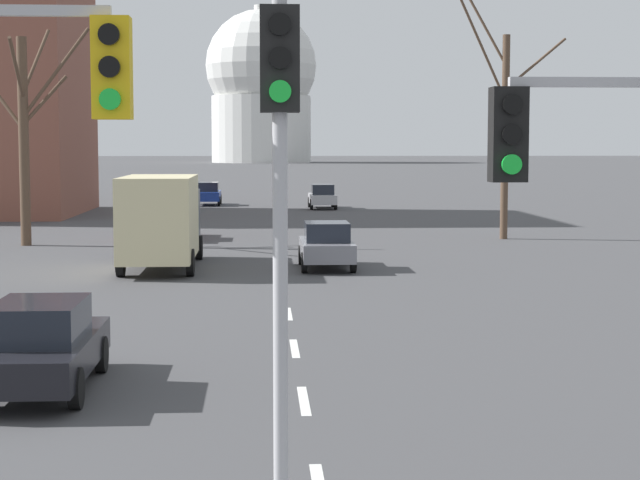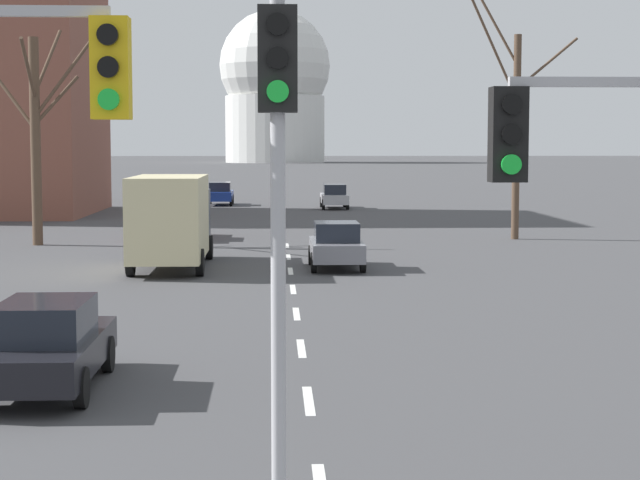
{
  "view_description": "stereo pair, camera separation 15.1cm",
  "coord_description": "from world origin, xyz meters",
  "views": [
    {
      "loc": [
        -0.72,
        -4.86,
        4.17
      ],
      "look_at": [
        -0.07,
        6.42,
        3.16
      ],
      "focal_mm": 60.0,
      "sensor_mm": 36.0,
      "label": 1
    },
    {
      "loc": [
        -0.57,
        -4.86,
        4.17
      ],
      "look_at": [
        -0.07,
        6.42,
        3.16
      ],
      "focal_mm": 60.0,
      "sensor_mm": 36.0,
      "label": 2
    }
  ],
  "objects": [
    {
      "name": "delivery_truck",
      "position": [
        -4.0,
        31.29,
        1.7
      ],
      "size": [
        2.44,
        7.2,
        3.14
      ],
      "color": "#333842",
      "rests_on": "ground_plane"
    },
    {
      "name": "capitol_dome",
      "position": [
        0.0,
        250.73,
        18.01
      ],
      "size": [
        26.17,
        26.17,
        36.97
      ],
      "color": "silver",
      "rests_on": "ground_plane"
    },
    {
      "name": "sedan_far_right",
      "position": [
        3.45,
        65.06,
        0.81
      ],
      "size": [
        1.74,
        4.59,
        1.6
      ],
      "color": "#B7B7BC",
      "rests_on": "ground_plane"
    },
    {
      "name": "lane_stripe_5",
      "position": [
        0.0,
        25.78,
        0.0
      ],
      "size": [
        0.16,
        2.0,
        0.01
      ],
      "primitive_type": "cube",
      "color": "silver",
      "rests_on": "ground_plane"
    },
    {
      "name": "bare_tree_right_near",
      "position": [
        10.1,
        41.91,
        5.05
      ],
      "size": [
        4.88,
        1.21,
        10.98
      ],
      "color": "brown",
      "rests_on": "ground_plane"
    },
    {
      "name": "lane_stripe_6",
      "position": [
        0.0,
        30.28,
        0.0
      ],
      "size": [
        0.16,
        2.0,
        0.01
      ],
      "primitive_type": "cube",
      "color": "silver",
      "rests_on": "ground_plane"
    },
    {
      "name": "sedan_far_left",
      "position": [
        -4.22,
        69.47,
        0.81
      ],
      "size": [
        1.76,
        4.18,
        1.6
      ],
      "color": "navy",
      "rests_on": "ground_plane"
    },
    {
      "name": "traffic_signal_near_right",
      "position": [
        2.89,
        5.88,
        3.83
      ],
      "size": [
        2.02,
        0.34,
        5.05
      ],
      "color": "#B2B2B7",
      "rests_on": "ground_plane"
    },
    {
      "name": "lane_stripe_8",
      "position": [
        0.0,
        39.28,
        0.0
      ],
      "size": [
        0.16,
        2.0,
        0.01
      ],
      "primitive_type": "cube",
      "color": "silver",
      "rests_on": "ground_plane"
    },
    {
      "name": "traffic_signal_centre_tall",
      "position": [
        -0.52,
        4.96,
        3.83
      ],
      "size": [
        0.36,
        0.34,
        5.52
      ],
      "color": "#B2B2B7",
      "rests_on": "ground_plane"
    },
    {
      "name": "lane_stripe_4",
      "position": [
        0.0,
        21.28,
        0.0
      ],
      "size": [
        0.16,
        2.0,
        0.01
      ],
      "primitive_type": "cube",
      "color": "silver",
      "rests_on": "ground_plane"
    },
    {
      "name": "sedan_mid_centre",
      "position": [
        -4.41,
        13.23,
        0.79
      ],
      "size": [
        1.76,
        4.42,
        1.56
      ],
      "color": "black",
      "rests_on": "ground_plane"
    },
    {
      "name": "lane_stripe_7",
      "position": [
        0.0,
        34.78,
        0.0
      ],
      "size": [
        0.16,
        2.0,
        0.01
      ],
      "primitive_type": "cube",
      "color": "silver",
      "rests_on": "ground_plane"
    },
    {
      "name": "sedan_near_left",
      "position": [
        1.56,
        30.91,
        0.8
      ],
      "size": [
        1.79,
        3.91,
        1.59
      ],
      "color": "slate",
      "rests_on": "ground_plane"
    },
    {
      "name": "bare_tree_left_near",
      "position": [
        -10.33,
        40.01,
        4.84
      ],
      "size": [
        5.43,
        5.09,
        9.12
      ],
      "color": "brown",
      "rests_on": "ground_plane"
    },
    {
      "name": "lane_stripe_3",
      "position": [
        0.0,
        16.78,
        0.0
      ],
      "size": [
        0.16,
        2.0,
        0.01
      ],
      "primitive_type": "cube",
      "color": "silver",
      "rests_on": "ground_plane"
    },
    {
      "name": "lane_stripe_2",
      "position": [
        0.0,
        12.28,
        0.0
      ],
      "size": [
        0.16,
        2.0,
        0.01
      ],
      "primitive_type": "cube",
      "color": "silver",
      "rests_on": "ground_plane"
    },
    {
      "name": "sedan_near_right",
      "position": [
        -4.67,
        42.73,
        0.8
      ],
      "size": [
        1.74,
        4.56,
        1.58
      ],
      "color": "maroon",
      "rests_on": "ground_plane"
    }
  ]
}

